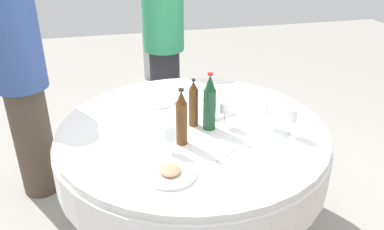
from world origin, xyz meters
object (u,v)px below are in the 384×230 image
Objects in this scene: wine_glass_east at (169,134)px; person_mid at (164,50)px; bottle_dark_green_far at (210,103)px; wine_glass_right at (268,109)px; plate_left at (170,173)px; dining_table at (192,148)px; person_far at (21,81)px; bottle_brown_near at (193,104)px; bottle_brown_mid at (182,118)px; plate_rear at (158,101)px; wine_glass_front at (291,117)px; wine_glass_south at (225,108)px.

wine_glass_east is 0.10× the size of person_mid.
bottle_dark_green_far reaches higher than wine_glass_east.
wine_glass_right is 0.63× the size of plate_left.
person_far reaches higher than dining_table.
person_mid reaches higher than plate_left.
plate_left is at bearing -111.27° from person_far.
plate_left is at bearing -25.81° from bottle_brown_near.
bottle_brown_mid is (0.17, -0.10, 0.29)m from dining_table.
dining_table is at bearing -40.27° from bottle_brown_near.
dining_table is 10.10× the size of wine_glass_right.
dining_table is 6.75× the size of plate_rear.
wine_glass_right is at bearing -85.02° from person_far.
person_far reaches higher than plate_rear.
wine_glass_east is 0.66× the size of plate_rear.
bottle_dark_green_far is 1.07× the size of bottle_brown_mid.
plate_left is (0.27, -0.11, -0.13)m from bottle_brown_mid.
plate_left is at bearing -72.52° from wine_glass_front.
dining_table is 0.39m from wine_glass_east.
plate_left is at bearing -43.96° from wine_glass_south.
bottle_brown_mid is 0.57m from plate_rear.
wine_glass_east reaches higher than plate_left.
wine_glass_right reaches higher than plate_rear.
plate_rear reaches higher than dining_table.
person_mid is (-1.22, 0.04, -0.05)m from bottle_brown_near.
person_mid is at bearing 167.33° from plate_rear.
bottle_dark_green_far reaches higher than wine_glass_front.
person_far is at bearing -120.22° from wine_glass_front.
person_far is at bearing -123.07° from dining_table.
wine_glass_east is at bearing -88.16° from wine_glass_front.
bottle_brown_mid is at bearing 157.47° from plate_left.
bottle_brown_near is 0.17× the size of person_far.
bottle_brown_mid is at bearing -82.70° from wine_glass_right.
bottle_brown_near reaches higher than wine_glass_south.
person_far is (-0.87, -1.49, 0.01)m from wine_glass_front.
bottle_brown_near is 1.77× the size of wine_glass_front.
wine_glass_east is at bearing -53.51° from bottle_dark_green_far.
dining_table is 5.02× the size of bottle_brown_mid.
dining_table is at bearing -104.20° from wine_glass_right.
plate_rear is (-0.38, -0.14, 0.15)m from dining_table.
plate_left is 1.06× the size of plate_rear.
bottle_brown_near is 1.16× the size of plate_left.
person_mid is (-1.27, -0.13, -0.03)m from wine_glass_south.
dining_table is at bearing -90.00° from person_mid.
bottle_dark_green_far reaches higher than bottle_brown_mid.
plate_rear is at bearing -159.59° from dining_table.
wine_glass_south is at bearing 78.82° from dining_table.
plate_rear is at bearing -175.47° from bottle_brown_mid.
dining_table is at bearing -116.51° from bottle_dark_green_far.
plate_left is (0.46, -0.22, -0.12)m from bottle_brown_near.
person_far is at bearing -120.13° from wine_glass_south.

